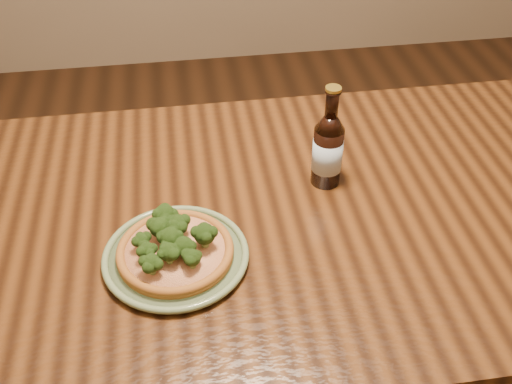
{
  "coord_description": "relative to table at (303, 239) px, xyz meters",
  "views": [
    {
      "loc": [
        -0.25,
        -0.83,
        1.6
      ],
      "look_at": [
        -0.11,
        0.08,
        0.82
      ],
      "focal_mm": 42.0,
      "sensor_mm": 36.0,
      "label": 1
    }
  ],
  "objects": [
    {
      "name": "table",
      "position": [
        0.0,
        0.0,
        0.0
      ],
      "size": [
        1.6,
        0.9,
        0.75
      ],
      "color": "#47260F",
      "rests_on": "ground"
    },
    {
      "name": "pizza",
      "position": [
        -0.28,
        -0.11,
        0.12
      ],
      "size": [
        0.23,
        0.23,
        0.07
      ],
      "rotation": [
        0.0,
        0.0,
        -0.21
      ],
      "color": "#965B21",
      "rests_on": "plate"
    },
    {
      "name": "beer_bottle",
      "position": [
        0.06,
        0.08,
        0.18
      ],
      "size": [
        0.07,
        0.07,
        0.24
      ],
      "rotation": [
        0.0,
        0.0,
        0.24
      ],
      "color": "black",
      "rests_on": "table"
    },
    {
      "name": "plate",
      "position": [
        -0.28,
        -0.11,
        0.1
      ],
      "size": [
        0.28,
        0.28,
        0.02
      ],
      "rotation": [
        0.0,
        0.0,
        -0.38
      ],
      "color": "#697E57",
      "rests_on": "table"
    }
  ]
}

